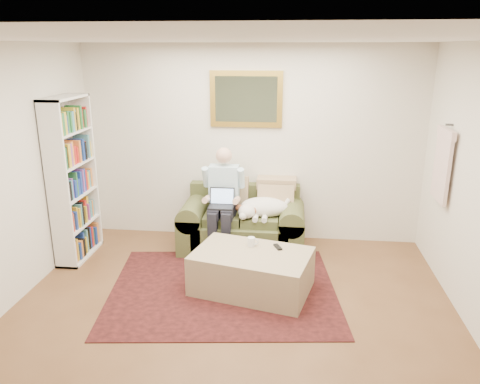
% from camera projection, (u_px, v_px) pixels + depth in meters
% --- Properties ---
extents(room_shell, '(4.51, 5.00, 2.61)m').
position_uv_depth(room_shell, '(229.00, 192.00, 4.18)').
color(room_shell, brown).
rests_on(room_shell, ground).
extents(rug, '(2.65, 2.22, 0.01)m').
position_uv_depth(rug, '(223.00, 289.00, 5.13)').
color(rug, black).
rests_on(rug, room_shell).
extents(sofa, '(1.59, 0.81, 0.96)m').
position_uv_depth(sofa, '(242.00, 228.00, 6.11)').
color(sofa, '#414B27').
rests_on(sofa, room_shell).
extents(seated_man, '(0.53, 0.75, 1.34)m').
position_uv_depth(seated_man, '(222.00, 203.00, 5.88)').
color(seated_man, '#8CC6D8').
rests_on(seated_man, sofa).
extents(laptop, '(0.31, 0.25, 0.22)m').
position_uv_depth(laptop, '(222.00, 202.00, 5.81)').
color(laptop, black).
rests_on(laptop, seated_man).
extents(sleeping_dog, '(0.66, 0.41, 0.24)m').
position_uv_depth(sleeping_dog, '(264.00, 207.00, 5.91)').
color(sleeping_dog, white).
rests_on(sleeping_dog, sofa).
extents(ottoman, '(1.37, 1.05, 0.44)m').
position_uv_depth(ottoman, '(252.00, 271.00, 5.06)').
color(ottoman, tan).
rests_on(ottoman, room_shell).
extents(coffee_mug, '(0.08, 0.08, 0.10)m').
position_uv_depth(coffee_mug, '(251.00, 242.00, 5.14)').
color(coffee_mug, white).
rests_on(coffee_mug, ottoman).
extents(tv_remote, '(0.11, 0.16, 0.02)m').
position_uv_depth(tv_remote, '(278.00, 247.00, 5.11)').
color(tv_remote, black).
rests_on(tv_remote, ottoman).
extents(bookshelf, '(0.28, 0.80, 2.00)m').
position_uv_depth(bookshelf, '(72.00, 180.00, 5.68)').
color(bookshelf, white).
rests_on(bookshelf, room_shell).
extents(wall_mirror, '(0.94, 0.04, 0.72)m').
position_uv_depth(wall_mirror, '(246.00, 99.00, 6.02)').
color(wall_mirror, gold).
rests_on(wall_mirror, room_shell).
extents(hanging_shirt, '(0.06, 0.52, 0.90)m').
position_uv_depth(hanging_shirt, '(443.00, 161.00, 5.11)').
color(hanging_shirt, beige).
rests_on(hanging_shirt, room_shell).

